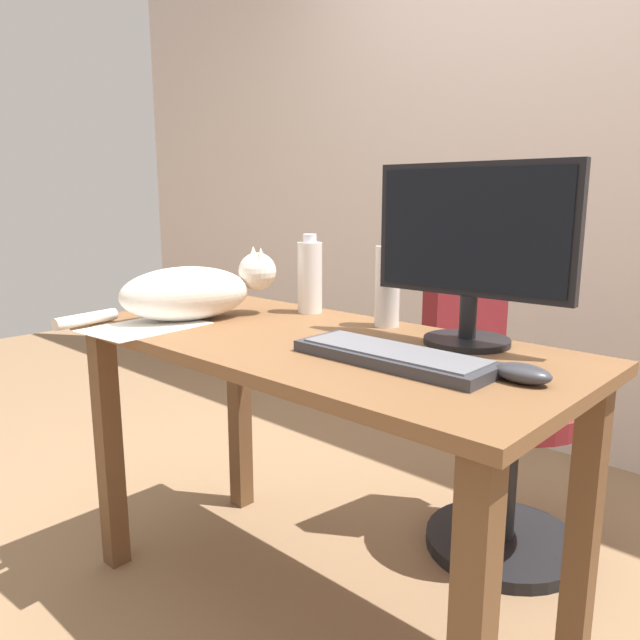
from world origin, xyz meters
TOP-DOWN VIEW (x-y plane):
  - ground_plane at (0.00, 0.00)m, footprint 8.00×8.00m
  - back_wall at (0.00, 1.51)m, footprint 6.00×0.04m
  - desk at (0.00, 0.00)m, footprint 1.31×0.61m
  - office_chair at (0.19, 0.64)m, footprint 0.48×0.48m
  - monitor at (0.31, 0.20)m, footprint 0.48×0.20m
  - keyboard at (0.28, -0.05)m, footprint 0.44×0.15m
  - cat at (-0.40, -0.06)m, footprint 0.30×0.58m
  - computer_mouse at (0.54, -0.00)m, footprint 0.11×0.06m
  - paper_sheet at (-0.40, -0.22)m, footprint 0.23×0.31m
  - water_bottle at (-0.23, 0.23)m, footprint 0.07×0.07m
  - spray_bottle at (0.05, 0.23)m, footprint 0.07×0.07m

SIDE VIEW (x-z plane):
  - ground_plane at x=0.00m, z-range 0.00..0.00m
  - office_chair at x=0.19m, z-range -0.07..0.83m
  - desk at x=0.00m, z-range 0.25..1.01m
  - paper_sheet at x=-0.40m, z-range 0.76..0.76m
  - keyboard at x=0.28m, z-range 0.76..0.79m
  - computer_mouse at x=0.54m, z-range 0.76..0.79m
  - cat at x=-0.40m, z-range 0.74..0.94m
  - water_bottle at x=-0.23m, z-range 0.75..0.98m
  - spray_bottle at x=0.05m, z-range 0.75..0.99m
  - monitor at x=0.31m, z-range 0.78..1.19m
  - back_wall at x=0.00m, z-range 0.00..2.60m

